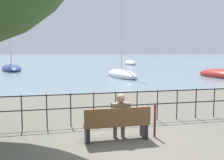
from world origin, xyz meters
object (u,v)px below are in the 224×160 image
object	(u,v)px
sailboat_1	(121,74)
seated_person_left	(120,114)
sailboat_4	(11,69)
sailboat_5	(130,63)
park_bench	(117,124)
closed_umbrella	(155,118)

from	to	relation	value
sailboat_1	seated_person_left	bearing A→B (deg)	-111.58
sailboat_4	sailboat_5	world-z (taller)	sailboat_5
park_bench	sailboat_5	size ratio (longest dim) A/B	0.18
park_bench	sailboat_4	distance (m)	30.19
park_bench	sailboat_1	size ratio (longest dim) A/B	0.18
sailboat_1	sailboat_5	size ratio (longest dim) A/B	1.04
sailboat_4	seated_person_left	bearing A→B (deg)	-89.29
seated_person_left	sailboat_5	xyz separation A→B (m)	(13.53, 42.95, -0.39)
closed_umbrella	sailboat_5	distance (m)	44.81
sailboat_5	closed_umbrella	bearing A→B (deg)	-95.22
seated_person_left	sailboat_1	world-z (taller)	sailboat_1
park_bench	sailboat_4	world-z (taller)	sailboat_4
park_bench	seated_person_left	size ratio (longest dim) A/B	1.43
seated_person_left	sailboat_1	bearing A→B (deg)	74.73
park_bench	seated_person_left	xyz separation A→B (m)	(0.12, 0.07, 0.25)
seated_person_left	sailboat_5	bearing A→B (deg)	72.51
sailboat_4	sailboat_1	bearing A→B (deg)	-59.31
closed_umbrella	sailboat_5	bearing A→B (deg)	73.71
sailboat_1	sailboat_5	xyz separation A→B (m)	(8.92, 26.05, 0.01)
closed_umbrella	sailboat_1	bearing A→B (deg)	77.85
park_bench	closed_umbrella	bearing A→B (deg)	0.61
sailboat_1	sailboat_5	world-z (taller)	sailboat_1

